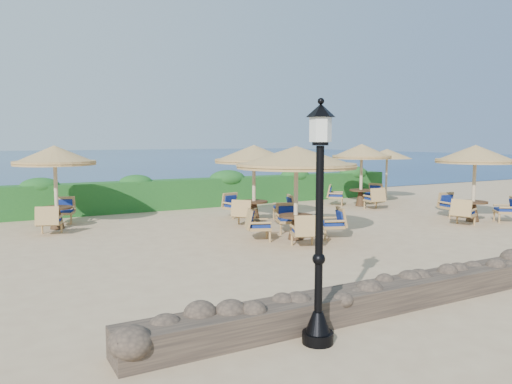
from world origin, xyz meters
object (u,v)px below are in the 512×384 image
at_px(cafe_set_2, 55,168).
at_px(cafe_set_4, 361,163).
at_px(extra_parasol, 387,154).
at_px(cafe_set_3, 254,167).
at_px(cafe_set_0, 296,171).
at_px(lamp_post, 319,234).
at_px(cafe_set_1, 475,168).

bearing_deg(cafe_set_2, cafe_set_4, -1.93).
distance_m(extra_parasol, cafe_set_2, 14.60).
bearing_deg(cafe_set_3, cafe_set_0, -98.50).
relative_size(cafe_set_0, cafe_set_3, 1.22).
distance_m(lamp_post, extra_parasol, 17.41).
bearing_deg(lamp_post, cafe_set_1, 28.55).
bearing_deg(cafe_set_1, cafe_set_0, 177.35).
height_order(cafe_set_1, cafe_set_4, same).
height_order(extra_parasol, cafe_set_2, cafe_set_2).
bearing_deg(cafe_set_2, cafe_set_3, -15.01).
height_order(lamp_post, cafe_set_4, lamp_post).
bearing_deg(cafe_set_1, extra_parasol, 74.08).
bearing_deg(cafe_set_1, cafe_set_2, 157.11).
distance_m(lamp_post, cafe_set_4, 14.91).
distance_m(lamp_post, cafe_set_3, 10.56).
relative_size(cafe_set_0, cafe_set_1, 1.24).
distance_m(cafe_set_2, cafe_set_3, 6.45).
relative_size(lamp_post, cafe_set_1, 1.20).
relative_size(extra_parasol, cafe_set_0, 0.70).
bearing_deg(cafe_set_3, extra_parasol, 15.62).
xyz_separation_m(lamp_post, cafe_set_3, (4.25, 9.66, 0.35)).
height_order(extra_parasol, cafe_set_3, cafe_set_3).
distance_m(cafe_set_3, cafe_set_4, 6.03).
relative_size(lamp_post, extra_parasol, 1.38).
bearing_deg(cafe_set_3, lamp_post, -113.74).
bearing_deg(cafe_set_4, cafe_set_2, 178.07).
height_order(cafe_set_3, cafe_set_4, same).
xyz_separation_m(cafe_set_0, cafe_set_3, (0.51, 3.42, -0.06)).
xyz_separation_m(cafe_set_0, cafe_set_2, (-5.72, 5.09, 0.00)).
relative_size(extra_parasol, cafe_set_1, 0.87).
bearing_deg(cafe_set_1, lamp_post, -151.45).
xyz_separation_m(lamp_post, cafe_set_0, (3.74, 6.24, 0.40)).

